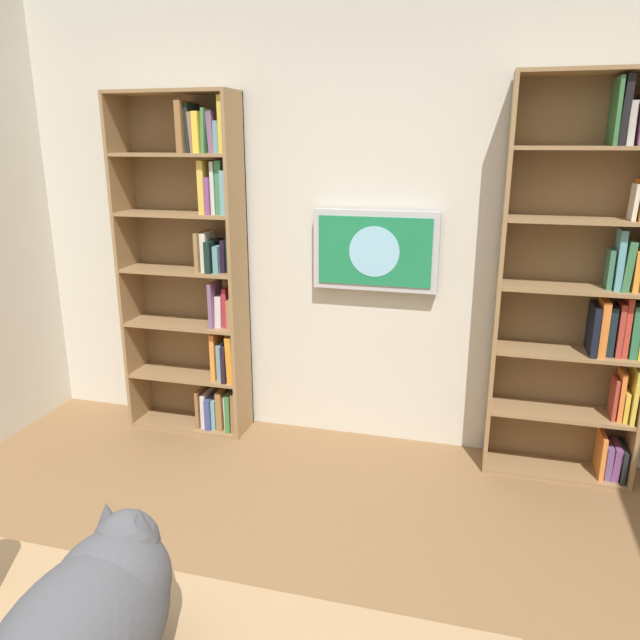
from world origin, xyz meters
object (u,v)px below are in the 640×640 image
bookshelf_right (197,271)px  wall_mounted_tv (375,251)px  cat (91,621)px  bookshelf_left (593,282)px

bookshelf_right → wall_mounted_tv: bookshelf_right is taller
wall_mounted_tv → cat: wall_mounted_tv is taller
bookshelf_left → wall_mounted_tv: bearing=-4.1°
bookshelf_left → bookshelf_right: size_ratio=1.03×
bookshelf_left → cat: bookshelf_left is taller
cat → wall_mounted_tv: bearing=-92.0°
bookshelf_right → cat: size_ratio=3.28×
wall_mounted_tv → cat: 2.67m
wall_mounted_tv → bookshelf_right: bearing=4.4°
bookshelf_left → wall_mounted_tv: bookshelf_left is taller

